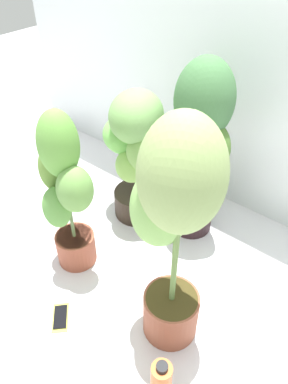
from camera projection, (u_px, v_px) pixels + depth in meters
ground_plane at (131, 283)px, 1.75m from camera, size 8.00×8.00×0.00m
mylar_back_wall at (251, 24)px, 1.63m from camera, size 3.20×0.01×2.00m
potted_plant_front_left at (65, 190)px, 1.57m from camera, size 0.36×0.28×0.84m
potted_plant_front_right at (174, 219)px, 1.19m from camera, size 0.40×0.37×1.02m
potted_plant_back_center at (202, 134)px, 1.68m from camera, size 0.38×0.31×0.95m
potted_plant_back_left at (136, 149)px, 1.87m from camera, size 0.46×0.35×0.75m
cell_phone at (60, 317)px, 1.60m from camera, size 0.15×0.15×0.01m
nutrient_bottle at (161, 382)px, 1.29m from camera, size 0.08×0.08×0.23m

